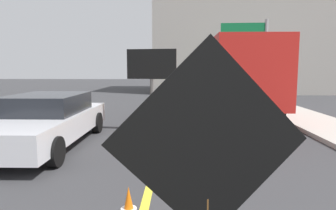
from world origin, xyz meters
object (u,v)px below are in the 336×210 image
object	(u,v)px
roadwork_sign	(208,147)
pickup_car	(46,120)
arrow_board_trailer	(152,118)
box_truck	(235,77)
highway_guide_sign	(253,46)
traffic_cone_mid_lane	(147,147)

from	to	relation	value
roadwork_sign	pickup_car	xyz separation A→B (m)	(-3.82, 5.50, -0.77)
arrow_board_trailer	box_truck	distance (m)	4.74
roadwork_sign	highway_guide_sign	distance (m)	16.61
box_truck	pickup_car	world-z (taller)	box_truck
pickup_car	traffic_cone_mid_lane	world-z (taller)	pickup_car
roadwork_sign	traffic_cone_mid_lane	bearing A→B (deg)	102.50
arrow_board_trailer	box_truck	size ratio (longest dim) A/B	0.36
arrow_board_trailer	traffic_cone_mid_lane	bearing A→B (deg)	-87.04
arrow_board_trailer	traffic_cone_mid_lane	world-z (taller)	arrow_board_trailer
pickup_car	box_truck	bearing A→B (deg)	39.23
roadwork_sign	traffic_cone_mid_lane	world-z (taller)	roadwork_sign
roadwork_sign	box_truck	world-z (taller)	box_truck
roadwork_sign	pickup_car	bearing A→B (deg)	124.77
roadwork_sign	box_truck	bearing A→B (deg)	78.11
pickup_car	traffic_cone_mid_lane	size ratio (longest dim) A/B	8.17
box_truck	pickup_car	size ratio (longest dim) A/B	1.46
arrow_board_trailer	highway_guide_sign	distance (m)	10.62
pickup_car	arrow_board_trailer	bearing A→B (deg)	32.40
roadwork_sign	highway_guide_sign	size ratio (longest dim) A/B	0.47
roadwork_sign	highway_guide_sign	bearing A→B (deg)	75.14
roadwork_sign	traffic_cone_mid_lane	xyz separation A→B (m)	(-0.94, 4.22, -1.16)
box_truck	traffic_cone_mid_lane	distance (m)	7.08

